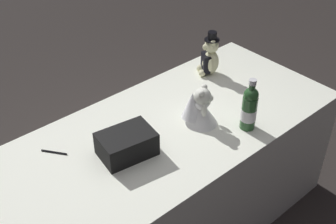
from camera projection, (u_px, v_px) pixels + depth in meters
The scene contains 7 objects.
ground_plane at pixel (168, 222), 2.84m from camera, with size 12.00×12.00×0.00m, color #2D2826.
reception_table at pixel (168, 179), 2.61m from camera, with size 2.00×0.89×0.78m, color white.
teddy_bear_groom at pixel (209, 57), 2.77m from camera, with size 0.14×0.14×0.29m.
teddy_bear_bride at pixel (199, 108), 2.36m from camera, with size 0.21×0.23×0.23m.
champagne_bottle at pixel (249, 108), 2.31m from camera, with size 0.08×0.08×0.30m.
signing_pen at pixel (53, 152), 2.21m from camera, with size 0.09×0.12×0.01m.
gift_case_black at pixel (127, 144), 2.17m from camera, with size 0.29×0.23×0.13m.
Camera 1 is at (-1.24, -1.41, 2.25)m, focal length 47.24 mm.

